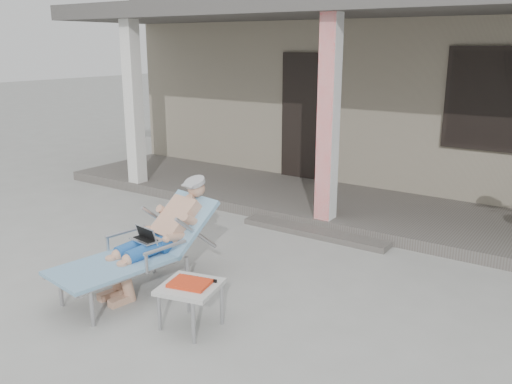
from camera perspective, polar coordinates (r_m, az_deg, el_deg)
The scene contains 7 objects.
ground at distance 5.61m, azimuth -2.94°, elevation -9.85°, with size 60.00×60.00×0.00m, color #9E9E99.
house at distance 11.00m, azimuth 18.07°, elevation 10.85°, with size 10.40×5.40×3.30m.
porch_deck at distance 8.03m, azimuth 10.01°, elevation -1.64°, with size 10.00×2.00×0.15m, color #605B56.
porch_overhang at distance 7.65m, azimuth 10.82°, elevation 18.09°, with size 10.00×2.30×2.85m.
porch_step at distance 7.05m, azimuth 6.13°, elevation -4.21°, with size 2.00×0.30×0.07m, color #605B56.
lounger at distance 5.44m, azimuth -11.25°, elevation -3.12°, with size 0.91×1.79×1.13m.
side_table at distance 4.74m, azimuth -6.94°, elevation -10.09°, with size 0.57×0.57×0.43m.
Camera 1 is at (3.07, -4.05, 2.39)m, focal length 38.00 mm.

